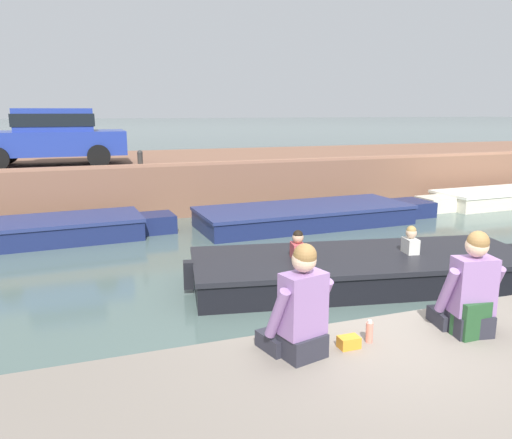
% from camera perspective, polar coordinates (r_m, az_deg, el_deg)
% --- Properties ---
extents(ground_plane, '(400.00, 400.00, 0.00)m').
position_cam_1_polar(ground_plane, '(9.57, -2.05, -5.45)').
color(ground_plane, '#4C605B').
extents(far_quay_wall, '(60.00, 6.00, 1.44)m').
position_cam_1_polar(far_quay_wall, '(16.83, -10.09, 4.62)').
color(far_quay_wall, brown).
rests_on(far_quay_wall, ground).
extents(far_wall_coping, '(60.00, 0.24, 0.08)m').
position_cam_1_polar(far_wall_coping, '(13.92, -8.20, 6.27)').
color(far_wall_coping, '#9F6C52').
rests_on(far_wall_coping, far_quay_wall).
extents(boat_moored_west_navy, '(5.18, 1.93, 0.52)m').
position_cam_1_polar(boat_moored_west_navy, '(12.31, -22.01, -1.09)').
color(boat_moored_west_navy, navy).
rests_on(boat_moored_west_navy, ground).
extents(boat_moored_central_navy, '(6.70, 2.27, 0.50)m').
position_cam_1_polar(boat_moored_central_navy, '(13.17, 6.63, 0.53)').
color(boat_moored_central_navy, navy).
rests_on(boat_moored_central_navy, ground).
extents(boat_moored_east_cream, '(5.30, 1.77, 0.49)m').
position_cam_1_polar(boat_moored_east_cream, '(17.43, 25.72, 2.27)').
color(boat_moored_east_cream, silver).
rests_on(boat_moored_east_cream, ground).
extents(motorboat_passing, '(7.09, 3.03, 0.99)m').
position_cam_1_polar(motorboat_passing, '(8.93, 13.68, -5.42)').
color(motorboat_passing, black).
rests_on(motorboat_passing, ground).
extents(car_left_inner_blue, '(3.97, 2.05, 1.54)m').
position_cam_1_polar(car_left_inner_blue, '(14.86, -22.28, 8.99)').
color(car_left_inner_blue, '#233893').
rests_on(car_left_inner_blue, far_quay_wall).
extents(mooring_bollard_mid, '(0.15, 0.15, 0.44)m').
position_cam_1_polar(mooring_bollard_mid, '(13.85, -13.11, 6.88)').
color(mooring_bollard_mid, '#2D2B28').
rests_on(mooring_bollard_mid, far_quay_wall).
extents(person_seated_left, '(0.58, 0.60, 0.97)m').
position_cam_1_polar(person_seated_left, '(4.17, 4.99, -10.51)').
color(person_seated_left, '#282833').
rests_on(person_seated_left, near_quay).
extents(person_seated_right, '(0.57, 0.58, 0.97)m').
position_cam_1_polar(person_seated_right, '(4.95, 23.20, -7.77)').
color(person_seated_right, '#282833').
rests_on(person_seated_right, near_quay).
extents(bottle_drink, '(0.06, 0.06, 0.20)m').
position_cam_1_polar(bottle_drink, '(4.58, 12.83, -12.42)').
color(bottle_drink, '#E07F6B').
rests_on(bottle_drink, near_quay).
extents(backpack_on_ledge, '(0.28, 0.24, 0.41)m').
position_cam_1_polar(backpack_on_ledge, '(4.94, 23.23, -10.33)').
color(backpack_on_ledge, '#234C28').
rests_on(backpack_on_ledge, near_quay).
extents(snack_bag, '(0.18, 0.12, 0.10)m').
position_cam_1_polar(snack_bag, '(4.46, 10.56, -13.62)').
color(snack_bag, orange).
rests_on(snack_bag, near_quay).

